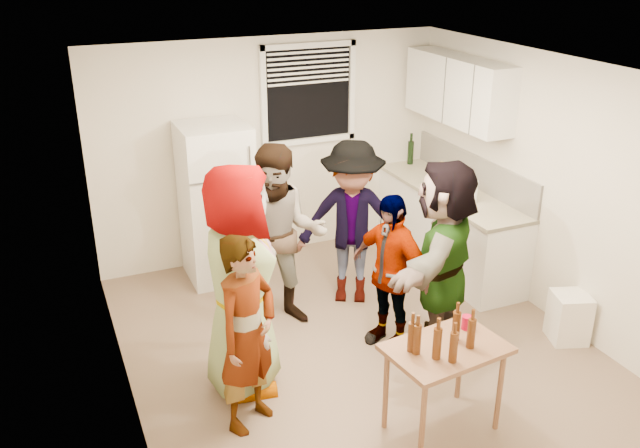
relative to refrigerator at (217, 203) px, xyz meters
name	(u,v)px	position (x,y,z in m)	size (l,w,h in m)	color
room	(356,346)	(0.75, -1.88, -0.85)	(4.00, 4.50, 2.50)	silver
window	(309,94)	(1.20, 0.33, 1.00)	(1.12, 0.10, 1.06)	white
refrigerator	(217,203)	(0.00, 0.00, 0.00)	(0.70, 0.70, 1.70)	white
counter_lower	(448,228)	(2.45, -0.73, -0.42)	(0.60, 2.20, 0.86)	white
countertop	(451,191)	(2.45, -0.73, 0.03)	(0.64, 2.22, 0.04)	beige
backsplash	(474,170)	(2.74, -0.73, 0.23)	(0.03, 2.20, 0.36)	#BAB4AA
upper_cabinets	(458,90)	(2.58, -0.53, 1.10)	(0.34, 1.60, 0.70)	white
kettle	(448,190)	(2.40, -0.75, 0.05)	(0.25, 0.21, 0.21)	silver
paper_towel	(471,202)	(2.43, -1.15, 0.05)	(0.11, 0.11, 0.24)	white
wine_bottle	(410,164)	(2.50, 0.24, 0.05)	(0.07, 0.07, 0.28)	black
beer_bottle_counter	(454,197)	(2.35, -0.95, 0.05)	(0.06, 0.06, 0.22)	#47230C
blue_cup	(465,213)	(2.19, -1.38, 0.05)	(0.09, 0.09, 0.11)	#0B2AC1
picture_frame	(446,169)	(2.67, -0.29, 0.12)	(0.02, 0.17, 0.14)	#ECC65C
trash_bin	(569,316)	(2.59, -2.55, -0.60)	(0.32, 0.32, 0.47)	white
serving_table	(440,427)	(0.84, -3.14, -0.85)	(0.86, 0.57, 0.72)	brown
beer_bottle_table	(436,358)	(0.69, -3.24, -0.13)	(0.06, 0.06, 0.24)	#47230C
red_cup	(466,329)	(1.11, -2.99, -0.13)	(0.08, 0.08, 0.11)	#A10624
guest_grey	(245,384)	(-0.36, -2.03, -0.85)	(0.94, 1.93, 0.61)	gray
guest_stripe	(251,420)	(-0.46, -2.50, -0.85)	(0.57, 1.56, 0.37)	#141933
guest_back_left	(283,321)	(0.28, -1.21, -0.85)	(0.87, 1.78, 0.67)	#4F3526
guest_back_right	(350,298)	(1.09, -1.05, -0.85)	(1.09, 1.69, 0.63)	#414145
guest_black	(386,341)	(1.04, -1.93, -0.85)	(0.85, 1.46, 0.36)	black
guest_orange	(436,346)	(1.42, -2.17, -0.85)	(1.66, 1.79, 0.53)	#B86C46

